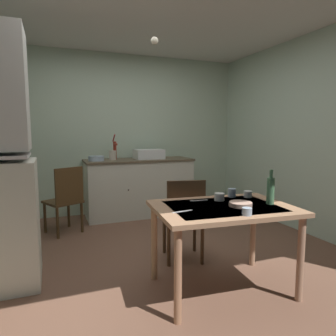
% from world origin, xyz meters
% --- Properties ---
extents(ground_plane, '(5.13, 5.13, 0.00)m').
position_xyz_m(ground_plane, '(0.00, 0.00, 0.00)').
color(ground_plane, brown).
extents(wall_back, '(4.23, 0.10, 2.55)m').
position_xyz_m(wall_back, '(0.00, 1.93, 1.28)').
color(wall_back, '#B7CFB5').
rests_on(wall_back, ground).
extents(wall_right, '(0.10, 3.85, 2.55)m').
position_xyz_m(wall_right, '(2.11, 0.00, 1.28)').
color(wall_right, '#B5CDB6').
rests_on(wall_right, ground).
extents(ceiling_slab, '(4.23, 3.85, 0.10)m').
position_xyz_m(ceiling_slab, '(0.00, 0.00, 2.60)').
color(ceiling_slab, silver).
extents(counter_cabinet, '(1.67, 0.64, 0.89)m').
position_xyz_m(counter_cabinet, '(0.27, 1.56, 0.45)').
color(counter_cabinet, silver).
rests_on(counter_cabinet, ground).
extents(sink_basin, '(0.44, 0.34, 0.15)m').
position_xyz_m(sink_basin, '(0.44, 1.56, 0.97)').
color(sink_basin, white).
rests_on(sink_basin, counter_cabinet).
extents(hand_pump, '(0.05, 0.27, 0.39)m').
position_xyz_m(hand_pump, '(-0.09, 1.60, 1.06)').
color(hand_pump, maroon).
rests_on(hand_pump, counter_cabinet).
extents(mixing_bowl_counter, '(0.23, 0.23, 0.07)m').
position_xyz_m(mixing_bowl_counter, '(-0.39, 1.51, 0.93)').
color(mixing_bowl_counter, '#9EB2C6').
rests_on(mixing_bowl_counter, counter_cabinet).
extents(stoneware_crock, '(0.11, 0.11, 0.14)m').
position_xyz_m(stoneware_crock, '(-0.13, 1.60, 0.96)').
color(stoneware_crock, beige).
rests_on(stoneware_crock, counter_cabinet).
extents(dining_table, '(1.19, 0.89, 0.72)m').
position_xyz_m(dining_table, '(0.29, -0.94, 0.63)').
color(dining_table, tan).
rests_on(dining_table, ground).
extents(chair_far_side, '(0.48, 0.48, 0.86)m').
position_xyz_m(chair_far_side, '(0.22, -0.30, 0.46)').
color(chair_far_side, '#49311C').
rests_on(chair_far_side, ground).
extents(chair_by_counter, '(0.53, 0.53, 0.88)m').
position_xyz_m(chair_by_counter, '(-0.87, 1.02, 0.46)').
color(chair_by_counter, '#49331B').
rests_on(chair_by_counter, ground).
extents(serving_bowl_wide, '(0.19, 0.19, 0.03)m').
position_xyz_m(serving_bowl_wide, '(0.41, -1.00, 0.74)').
color(serving_bowl_wide, tan).
rests_on(serving_bowl_wide, dining_table).
extents(mug_tall, '(0.08, 0.08, 0.06)m').
position_xyz_m(mug_tall, '(0.67, -0.73, 0.75)').
color(mug_tall, white).
rests_on(mug_tall, dining_table).
extents(teacup_mint, '(0.07, 0.07, 0.08)m').
position_xyz_m(teacup_mint, '(0.55, -0.66, 0.76)').
color(teacup_mint, '#9EB2C6').
rests_on(teacup_mint, dining_table).
extents(mug_dark, '(0.09, 0.09, 0.07)m').
position_xyz_m(mug_dark, '(0.36, -0.75, 0.75)').
color(mug_dark, white).
rests_on(mug_dark, dining_table).
extents(teacup_cream, '(0.07, 0.07, 0.06)m').
position_xyz_m(teacup_cream, '(0.30, -1.24, 0.75)').
color(teacup_cream, '#9EB2C6').
rests_on(teacup_cream, dining_table).
extents(glass_bottle, '(0.06, 0.06, 0.29)m').
position_xyz_m(glass_bottle, '(0.69, -1.02, 0.84)').
color(glass_bottle, '#4C7F56').
rests_on(glass_bottle, dining_table).
extents(table_knife, '(0.18, 0.04, 0.00)m').
position_xyz_m(table_knife, '(-0.10, -0.98, 0.72)').
color(table_knife, silver).
rests_on(table_knife, dining_table).
extents(teaspoon_near_bowl, '(0.16, 0.04, 0.00)m').
position_xyz_m(teaspoon_near_bowl, '(0.18, -0.70, 0.72)').
color(teaspoon_near_bowl, beige).
rests_on(teaspoon_near_bowl, dining_table).
extents(pendant_bulb, '(0.08, 0.08, 0.08)m').
position_xyz_m(pendant_bulb, '(0.05, 0.11, 2.28)').
color(pendant_bulb, '#F9EFCC').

